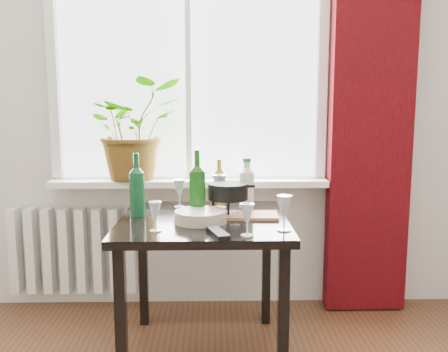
{
  "coord_description": "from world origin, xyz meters",
  "views": [
    {
      "loc": [
        0.15,
        -0.94,
        1.34
      ],
      "look_at": [
        0.21,
        1.55,
        0.96
      ],
      "focal_mm": 40.0,
      "sensor_mm": 36.0,
      "label": 1
    }
  ],
  "objects_px": {
    "cleaning_bottle": "(247,183)",
    "radiator": "(74,250)",
    "table": "(203,235)",
    "bottle_amber": "(219,181)",
    "wineglass_back_left": "(179,193)",
    "cutting_board": "(250,215)",
    "wine_bottle_left": "(137,184)",
    "wineglass_front_left": "(155,216)",
    "wineglass_back_center": "(220,191)",
    "wineglass_far_right": "(284,213)",
    "plate_stack": "(200,216)",
    "wine_bottle_right": "(197,183)",
    "fondue_pot": "(228,198)",
    "potted_plant": "(134,129)",
    "wineglass_front_right": "(247,220)",
    "tv_remote": "(218,233)"
  },
  "relations": [
    {
      "from": "wineglass_front_right",
      "to": "fondue_pot",
      "type": "bearing_deg",
      "value": 99.34
    },
    {
      "from": "table",
      "to": "fondue_pot",
      "type": "xyz_separation_m",
      "value": [
        0.13,
        0.1,
        0.17
      ]
    },
    {
      "from": "wine_bottle_left",
      "to": "table",
      "type": "bearing_deg",
      "value": -10.28
    },
    {
      "from": "bottle_amber",
      "to": "cleaning_bottle",
      "type": "xyz_separation_m",
      "value": [
        0.15,
        -0.11,
        0.01
      ]
    },
    {
      "from": "table",
      "to": "cleaning_bottle",
      "type": "relative_size",
      "value": 2.97
    },
    {
      "from": "wineglass_front_left",
      "to": "wineglass_far_right",
      "type": "bearing_deg",
      "value": -0.12
    },
    {
      "from": "wine_bottle_right",
      "to": "wineglass_front_left",
      "type": "height_order",
      "value": "wine_bottle_right"
    },
    {
      "from": "wineglass_far_right",
      "to": "tv_remote",
      "type": "bearing_deg",
      "value": -167.72
    },
    {
      "from": "potted_plant",
      "to": "tv_remote",
      "type": "bearing_deg",
      "value": -61.59
    },
    {
      "from": "potted_plant",
      "to": "wine_bottle_left",
      "type": "xyz_separation_m",
      "value": [
        0.09,
        -0.56,
        -0.25
      ]
    },
    {
      "from": "wine_bottle_right",
      "to": "wineglass_front_left",
      "type": "relative_size",
      "value": 2.49
    },
    {
      "from": "bottle_amber",
      "to": "wineglass_back_left",
      "type": "xyz_separation_m",
      "value": [
        -0.22,
        -0.08,
        -0.05
      ]
    },
    {
      "from": "table",
      "to": "fondue_pot",
      "type": "height_order",
      "value": "fondue_pot"
    },
    {
      "from": "wine_bottle_right",
      "to": "plate_stack",
      "type": "distance_m",
      "value": 0.19
    },
    {
      "from": "plate_stack",
      "to": "potted_plant",
      "type": "bearing_deg",
      "value": 121.19
    },
    {
      "from": "table",
      "to": "cutting_board",
      "type": "relative_size",
      "value": 3.01
    },
    {
      "from": "cutting_board",
      "to": "plate_stack",
      "type": "bearing_deg",
      "value": -157.67
    },
    {
      "from": "wineglass_far_right",
      "to": "wineglass_front_left",
      "type": "xyz_separation_m",
      "value": [
        -0.59,
        0.0,
        -0.01
      ]
    },
    {
      "from": "radiator",
      "to": "fondue_pot",
      "type": "relative_size",
      "value": 3.3
    },
    {
      "from": "bottle_amber",
      "to": "cutting_board",
      "type": "relative_size",
      "value": 0.96
    },
    {
      "from": "cleaning_bottle",
      "to": "wineglass_back_center",
      "type": "relative_size",
      "value": 1.48
    },
    {
      "from": "potted_plant",
      "to": "fondue_pot",
      "type": "relative_size",
      "value": 2.58
    },
    {
      "from": "plate_stack",
      "to": "fondue_pot",
      "type": "height_order",
      "value": "fondue_pot"
    },
    {
      "from": "potted_plant",
      "to": "wineglass_back_left",
      "type": "bearing_deg",
      "value": -50.17
    },
    {
      "from": "tv_remote",
      "to": "table",
      "type": "bearing_deg",
      "value": 85.03
    },
    {
      "from": "cleaning_bottle",
      "to": "radiator",
      "type": "bearing_deg",
      "value": 159.7
    },
    {
      "from": "wineglass_back_left",
      "to": "plate_stack",
      "type": "distance_m",
      "value": 0.37
    },
    {
      "from": "wine_bottle_right",
      "to": "wineglass_far_right",
      "type": "height_order",
      "value": "wine_bottle_right"
    },
    {
      "from": "radiator",
      "to": "fondue_pot",
      "type": "height_order",
      "value": "fondue_pot"
    },
    {
      "from": "table",
      "to": "wineglass_far_right",
      "type": "height_order",
      "value": "wineglass_far_right"
    },
    {
      "from": "wine_bottle_right",
      "to": "wineglass_back_center",
      "type": "xyz_separation_m",
      "value": [
        0.12,
        0.2,
        -0.08
      ]
    },
    {
      "from": "bottle_amber",
      "to": "wineglass_back_center",
      "type": "bearing_deg",
      "value": -89.61
    },
    {
      "from": "radiator",
      "to": "cutting_board",
      "type": "xyz_separation_m",
      "value": [
        1.09,
        -0.61,
        0.37
      ]
    },
    {
      "from": "radiator",
      "to": "wine_bottle_left",
      "type": "relative_size",
      "value": 2.4
    },
    {
      "from": "potted_plant",
      "to": "fondue_pot",
      "type": "height_order",
      "value": "potted_plant"
    },
    {
      "from": "tv_remote",
      "to": "cleaning_bottle",
      "type": "bearing_deg",
      "value": 56.07
    },
    {
      "from": "wineglass_far_right",
      "to": "tv_remote",
      "type": "relative_size",
      "value": 0.92
    },
    {
      "from": "wineglass_front_right",
      "to": "wineglass_far_right",
      "type": "bearing_deg",
      "value": 26.96
    },
    {
      "from": "wine_bottle_right",
      "to": "wineglass_back_left",
      "type": "relative_size",
      "value": 2.18
    },
    {
      "from": "plate_stack",
      "to": "fondue_pot",
      "type": "relative_size",
      "value": 1.08
    },
    {
      "from": "wine_bottle_left",
      "to": "cleaning_bottle",
      "type": "relative_size",
      "value": 1.16
    },
    {
      "from": "wine_bottle_left",
      "to": "wineglass_front_left",
      "type": "height_order",
      "value": "wine_bottle_left"
    },
    {
      "from": "cleaning_bottle",
      "to": "wineglass_front_left",
      "type": "bearing_deg",
      "value": -132.89
    },
    {
      "from": "wine_bottle_left",
      "to": "bottle_amber",
      "type": "bearing_deg",
      "value": 32.91
    },
    {
      "from": "radiator",
      "to": "wine_bottle_left",
      "type": "height_order",
      "value": "wine_bottle_left"
    },
    {
      "from": "wineglass_front_left",
      "to": "wineglass_back_left",
      "type": "bearing_deg",
      "value": 81.57
    },
    {
      "from": "potted_plant",
      "to": "bottle_amber",
      "type": "height_order",
      "value": "potted_plant"
    },
    {
      "from": "cleaning_bottle",
      "to": "fondue_pot",
      "type": "height_order",
      "value": "cleaning_bottle"
    },
    {
      "from": "cleaning_bottle",
      "to": "wineglass_front_right",
      "type": "distance_m",
      "value": 0.58
    },
    {
      "from": "wine_bottle_left",
      "to": "cleaning_bottle",
      "type": "height_order",
      "value": "wine_bottle_left"
    }
  ]
}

